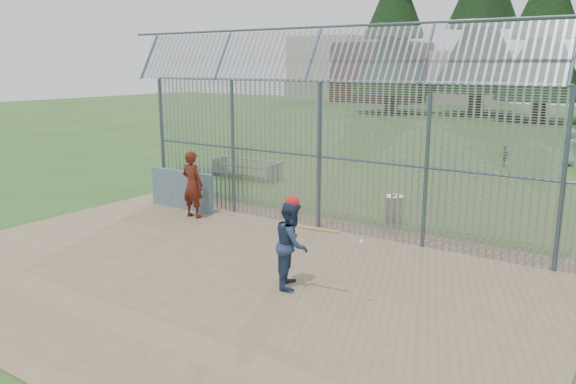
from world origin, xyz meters
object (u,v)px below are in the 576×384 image
Objects in this scene: onlooker at (193,184)px; bleacher at (246,168)px; dugout_wall at (182,190)px; trash_can at (393,208)px; batter at (292,244)px.

onlooker is 0.66× the size of bleacher.
bleacher is at bearing 105.67° from dugout_wall.
dugout_wall is at bearing -74.33° from bleacher.
bleacher is (-7.44, 2.62, 0.03)m from trash_can.
dugout_wall is at bearing 35.84° from batter.
onlooker is at bearing -28.73° from dugout_wall.
onlooker is at bearing -149.60° from trash_can.
trash_can is at bearing -19.43° from bleacher.
bleacher is at bearing 160.57° from trash_can.
dugout_wall is 5.23m from bleacher.
trash_can is at bearing 21.76° from dugout_wall.
batter is at bearing -47.14° from bleacher.
trash_can is (5.03, 2.95, -0.62)m from onlooker.
trash_can is at bearing -23.58° from batter.
dugout_wall is 3.05× the size of trash_can.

